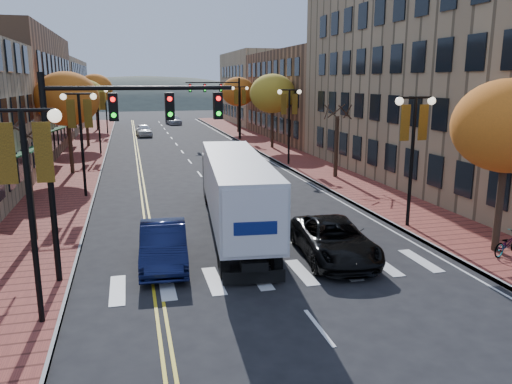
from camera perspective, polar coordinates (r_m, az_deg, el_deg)
ground at (r=16.21m, az=4.58°, el=-11.98°), size 200.00×200.00×0.00m
sidewalk_left at (r=47.08m, az=-19.21°, el=3.82°), size 4.00×85.00×0.15m
sidewalk_right at (r=48.90m, az=2.34°, el=4.82°), size 4.00×85.00×0.15m
building_left_far at (r=75.93m, az=-23.85°, el=10.11°), size 12.00×26.00×9.50m
building_right_near at (r=37.96m, az=24.34°, el=12.71°), size 15.00×28.00×15.00m
building_right_mid at (r=60.62m, az=8.56°, el=10.88°), size 15.00×24.00×10.00m
building_right_far at (r=81.35m, az=2.48°, el=11.78°), size 15.00×20.00×11.00m
tree_left_a at (r=22.76m, az=-24.46°, el=0.11°), size 0.28×0.28×4.20m
tree_left_b at (r=38.17m, az=-20.82°, el=9.90°), size 4.48×4.48×7.21m
tree_left_c at (r=54.11m, az=-18.96°, el=10.21°), size 4.16×4.16×6.69m
tree_left_d at (r=72.05m, az=-17.91°, el=11.16°), size 4.61×4.61×7.42m
tree_right_a at (r=21.17m, az=26.86°, el=6.72°), size 4.16×4.16×6.69m
tree_right_b at (r=35.09m, az=9.15°, el=5.14°), size 0.28×0.28×4.20m
tree_right_c at (r=49.90m, az=1.90°, el=11.17°), size 4.48×4.48×7.21m
tree_right_d at (r=65.42m, az=-2.07°, el=11.39°), size 4.35×4.35×7.00m
lamp_left_a at (r=14.39m, az=-24.67°, el=1.66°), size 1.96×0.36×6.05m
lamp_left_b at (r=30.14m, az=-19.42°, el=7.28°), size 1.96×0.36×6.05m
lamp_left_c at (r=48.06m, az=-17.63°, el=9.16°), size 1.96×0.36×6.05m
lamp_left_d at (r=66.02m, az=-16.81°, el=10.01°), size 1.96×0.36×6.05m
lamp_right_a at (r=23.57m, az=17.53°, el=6.10°), size 1.96×0.36×6.05m
lamp_right_b at (r=39.96m, az=3.82°, el=9.12°), size 1.96×0.36×6.05m
lamp_right_c at (r=57.32m, az=-1.83°, el=10.21°), size 1.96×0.36×6.05m
traffic_mast_near at (r=17.03m, az=-16.39°, el=5.99°), size 6.10×0.35×7.00m
traffic_mast_far at (r=56.89m, az=-3.86°, el=10.80°), size 6.10×0.34×7.00m
semi_truck at (r=22.67m, az=-2.60°, el=0.73°), size 3.69×14.30×3.54m
navy_sedan at (r=18.90m, az=-10.53°, el=-5.96°), size 1.95×4.85×1.57m
black_suv at (r=19.50m, az=8.92°, el=-5.41°), size 3.02×5.64×1.51m
car_far_white at (r=63.19m, az=-12.71°, el=6.92°), size 2.08×4.51×1.50m
car_far_silver at (r=79.37m, az=-9.43°, el=8.12°), size 2.52×4.89×1.36m
car_far_oncoming at (r=82.74m, az=-9.61°, el=8.28°), size 1.62×4.07×1.32m
bicycle at (r=21.59m, az=26.80°, el=-5.29°), size 1.82×1.16×0.90m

